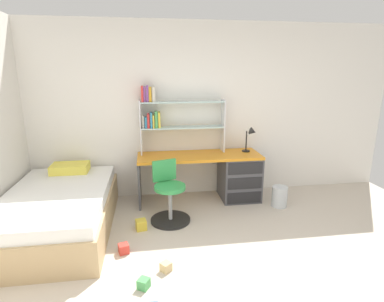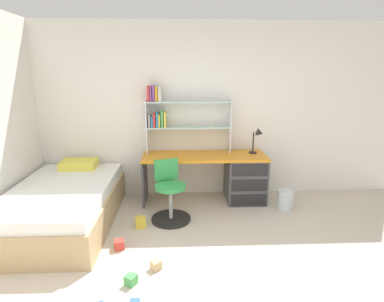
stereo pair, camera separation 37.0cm
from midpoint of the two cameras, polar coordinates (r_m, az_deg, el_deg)
name	(u,v)px [view 2 (the right image)]	position (r m, az deg, el deg)	size (l,w,h in m)	color
room_shell	(103,127)	(3.44, -13.53, 4.40)	(6.09, 6.03, 2.62)	white
desk	(235,175)	(4.61, 10.38, -4.55)	(1.81, 0.59, 0.71)	orange
bookshelf_hutch	(175,115)	(4.46, -0.80, 6.81)	(1.25, 0.22, 1.00)	silver
desk_lamp	(258,137)	(4.59, 14.66, 2.56)	(0.20, 0.17, 0.38)	black
swivel_chair	(170,197)	(3.99, -1.51, -8.75)	(0.52, 0.52, 0.79)	black
bed_platform	(63,205)	(4.14, -20.77, -9.58)	(1.21, 1.95, 0.64)	tan
waste_bin	(285,200)	(4.55, 19.45, -8.80)	(0.22, 0.22, 0.30)	silver
toy_block_red_0	(119,245)	(3.54, -10.57, -17.02)	(0.10, 0.10, 0.10)	red
toy_block_natural_1	(156,265)	(3.20, -3.31, -20.71)	(0.09, 0.09, 0.09)	tan
toy_block_green_2	(131,280)	(3.04, -7.78, -23.02)	(0.09, 0.09, 0.09)	#479E51
toy_block_yellow_3	(141,222)	(3.93, -6.95, -13.23)	(0.13, 0.13, 0.13)	gold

